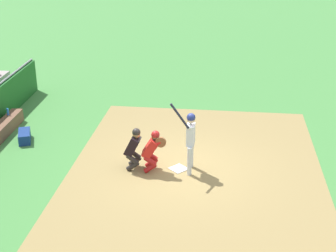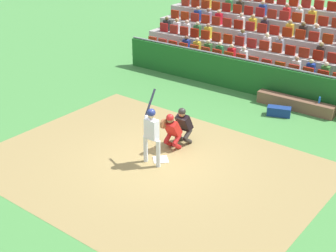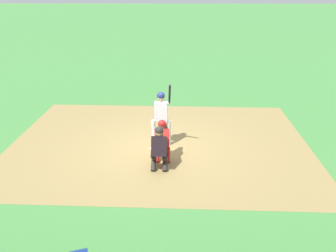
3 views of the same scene
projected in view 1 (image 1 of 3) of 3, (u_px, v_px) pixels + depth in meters
ground_plane at (178, 169)px, 14.24m from camera, size 160.00×160.00×0.00m
infield_dirt_patch at (196, 170)px, 14.19m from camera, size 9.77×7.49×0.01m
home_plate_marker at (178, 169)px, 14.23m from camera, size 0.62×0.62×0.02m
batter_at_plate at (190, 136)px, 13.71m from camera, size 0.62×0.69×2.15m
catcher_crouching at (152, 148)px, 13.90m from camera, size 0.46×0.71×1.25m
home_plate_umpire at (134, 147)px, 14.01m from camera, size 0.47×0.49×1.28m
dugout_bench at (1, 131)px, 16.22m from camera, size 2.92×0.40×0.44m
water_bottle_on_bench at (8, 112)px, 16.87m from camera, size 0.07×0.07×0.24m
equipment_duffel_bag at (25, 136)px, 15.95m from camera, size 0.90×0.61×0.33m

